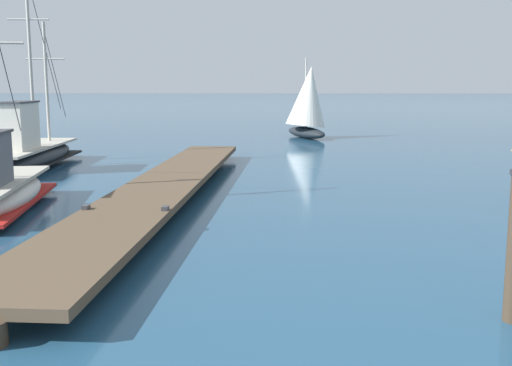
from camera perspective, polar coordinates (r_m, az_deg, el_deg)
The scene contains 3 objects.
floating_dock at distance 15.98m, azimuth -8.41°, elevation -0.16°, with size 2.27×18.50×0.53m.
fishing_boat_1 at distance 22.70m, azimuth -20.14°, elevation 2.81°, with size 2.09×8.11×7.12m.
distant_sailboat at distance 33.65m, azimuth 4.83°, elevation 7.46°, with size 3.05×4.34×4.33m.
Camera 1 is at (-1.32, -1.96, 2.91)m, focal length 43.30 mm.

